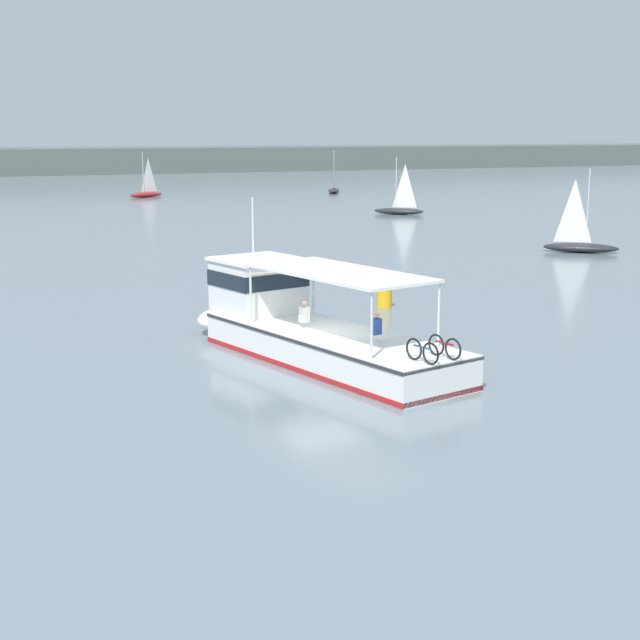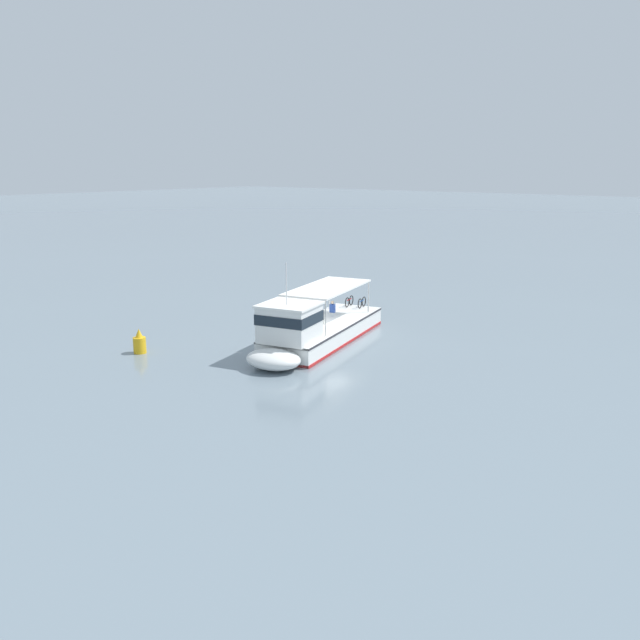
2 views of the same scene
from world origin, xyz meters
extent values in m
plane|color=slate|center=(0.00, 0.00, 0.00)|extent=(400.00, 400.00, 0.00)
cube|color=white|center=(0.26, -0.06, 0.55)|extent=(5.55, 11.24, 1.10)
ellipsoid|color=white|center=(-1.13, 5.98, 0.55)|extent=(3.36, 2.81, 1.01)
cube|color=red|center=(0.26, -0.06, 0.10)|extent=(5.59, 11.25, 0.16)
cube|color=#2D2D33|center=(0.26, -0.06, 1.02)|extent=(5.61, 11.26, 0.10)
cube|color=white|center=(-0.73, 4.22, 2.05)|extent=(3.24, 3.15, 1.90)
cube|color=#19232D|center=(-0.73, 4.22, 2.38)|extent=(3.31, 3.20, 0.56)
cube|color=white|center=(-0.73, 4.22, 3.06)|extent=(3.43, 3.34, 0.12)
cube|color=white|center=(0.37, -0.50, 3.15)|extent=(4.38, 7.19, 0.10)
cylinder|color=silver|center=(-1.69, 2.36, 2.10)|extent=(0.08, 0.08, 2.00)
cylinder|color=silver|center=(0.96, 2.97, 2.10)|extent=(0.08, 0.08, 2.00)
cylinder|color=silver|center=(-0.23, -3.98, 2.10)|extent=(0.08, 0.08, 2.00)
cylinder|color=silver|center=(2.42, -3.36, 2.10)|extent=(0.08, 0.08, 2.00)
cylinder|color=silver|center=(-0.80, 4.51, 4.22)|extent=(0.06, 0.06, 2.20)
sphere|color=white|center=(1.23, 3.65, 0.50)|extent=(0.36, 0.36, 0.36)
sphere|color=white|center=(1.98, 0.43, 0.50)|extent=(0.36, 0.36, 0.36)
sphere|color=white|center=(2.67, -2.59, 0.50)|extent=(0.36, 0.36, 0.36)
torus|color=black|center=(0.85, -4.60, 1.43)|extent=(0.21, 0.66, 0.66)
torus|color=black|center=(1.01, -5.28, 1.43)|extent=(0.21, 0.66, 0.66)
cylinder|color=#1E478C|center=(0.93, -4.94, 1.55)|extent=(0.22, 0.70, 0.06)
torus|color=black|center=(1.73, -4.40, 1.43)|extent=(0.21, 0.66, 0.66)
torus|color=black|center=(1.89, -5.08, 1.43)|extent=(0.21, 0.66, 0.66)
cylinder|color=maroon|center=(1.81, -4.74, 1.55)|extent=(0.22, 0.70, 0.06)
cube|color=#2D4CA5|center=(1.03, -1.86, 1.56)|extent=(0.36, 0.29, 0.52)
sphere|color=beige|center=(1.03, -1.86, 1.93)|extent=(0.20, 0.20, 0.20)
cube|color=white|center=(-0.30, 0.86, 1.56)|extent=(0.36, 0.29, 0.52)
sphere|color=tan|center=(-0.30, 0.86, 1.93)|extent=(0.20, 0.20, 0.20)
ellipsoid|color=#232328|center=(27.39, 20.01, 0.30)|extent=(4.54, 4.21, 0.60)
cylinder|color=silver|center=(27.61, 19.81, 3.00)|extent=(0.08, 0.08, 4.80)
pyramid|color=white|center=(26.95, 20.35, 2.69)|extent=(1.32, 1.16, 4.08)
ellipsoid|color=#232328|center=(30.33, 49.82, 0.30)|extent=(4.50, 4.25, 0.60)
cylinder|color=silver|center=(30.11, 50.03, 3.00)|extent=(0.08, 0.08, 4.80)
pyramid|color=white|center=(30.76, 49.48, 2.69)|extent=(1.30, 1.18, 4.08)
ellipsoid|color=#232328|center=(38.13, 81.44, 0.30)|extent=(3.52, 4.89, 0.60)
cylinder|color=silver|center=(38.27, 81.71, 3.00)|extent=(0.08, 0.08, 4.80)
pyramid|color=white|center=(37.89, 80.94, 2.69)|extent=(0.86, 1.52, 4.08)
ellipsoid|color=maroon|center=(13.96, 83.39, 0.30)|extent=(4.94, 3.29, 0.60)
cylinder|color=silver|center=(13.68, 83.26, 3.00)|extent=(0.08, 0.08, 4.80)
pyramid|color=white|center=(14.44, 83.64, 2.69)|extent=(1.57, 0.77, 4.08)
cylinder|color=gold|center=(6.75, 8.34, 0.45)|extent=(0.70, 0.70, 0.90)
cone|color=gold|center=(6.75, 8.34, 1.15)|extent=(0.42, 0.42, 0.50)
camera|label=1|loc=(-12.25, -27.27, 7.61)|focal=51.52mm
camera|label=2|loc=(-22.59, 29.36, 10.24)|focal=36.35mm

